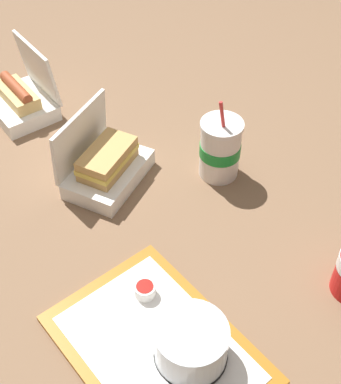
# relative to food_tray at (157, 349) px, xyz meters

# --- Properties ---
(ground_plane) EXTENTS (3.20, 3.20, 0.00)m
(ground_plane) POSITION_rel_food_tray_xyz_m (-0.29, 0.20, -0.01)
(ground_plane) COLOR brown
(food_tray) EXTENTS (0.42, 0.34, 0.01)m
(food_tray) POSITION_rel_food_tray_xyz_m (0.00, 0.00, 0.00)
(food_tray) COLOR #A56619
(food_tray) RESTS_ON ground_plane
(cake_container) EXTENTS (0.13, 0.13, 0.08)m
(cake_container) POSITION_rel_food_tray_xyz_m (0.04, 0.04, 0.04)
(cake_container) COLOR black
(cake_container) RESTS_ON food_tray
(ketchup_cup) EXTENTS (0.04, 0.04, 0.02)m
(ketchup_cup) POSITION_rel_food_tray_xyz_m (-0.11, 0.03, 0.02)
(ketchup_cup) COLOR white
(ketchup_cup) RESTS_ON food_tray
(napkin_stack) EXTENTS (0.10, 0.10, 0.00)m
(napkin_stack) POSITION_rel_food_tray_xyz_m (0.02, -0.03, 0.01)
(napkin_stack) COLOR white
(napkin_stack) RESTS_ON food_tray
(plastic_fork) EXTENTS (0.11, 0.03, 0.00)m
(plastic_fork) POSITION_rel_food_tray_xyz_m (-0.03, 0.07, 0.01)
(plastic_fork) COLOR white
(plastic_fork) RESTS_ON food_tray
(clamshell_hotdog_right) EXTENTS (0.20, 0.18, 0.18)m
(clamshell_hotdog_right) POSITION_rel_food_tray_xyz_m (-0.77, -0.02, 0.03)
(clamshell_hotdog_right) COLOR white
(clamshell_hotdog_right) RESTS_ON ground_plane
(clamshell_sandwich_corner) EXTENTS (0.23, 0.24, 0.17)m
(clamshell_sandwich_corner) POSITION_rel_food_tray_xyz_m (-0.44, 0.08, 0.04)
(clamshell_sandwich_corner) COLOR white
(clamshell_sandwich_corner) RESTS_ON ground_plane
(soda_cup_corner) EXTENTS (0.09, 0.09, 0.20)m
(soda_cup_corner) POSITION_rel_food_tray_xyz_m (-0.34, 0.32, 0.07)
(soda_cup_corner) COLOR white
(soda_cup_corner) RESTS_ON ground_plane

